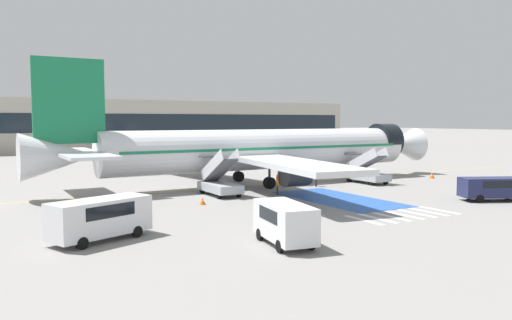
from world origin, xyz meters
name	(u,v)px	position (x,y,z in m)	size (l,w,h in m)	color
ground_plane	(277,184)	(0.00, 0.00, 0.00)	(600.00, 600.00, 0.00)	gray
apron_leadline_yellow	(267,184)	(-0.83, 0.63, 0.00)	(0.20, 77.64, 0.01)	gold
apron_stand_patch_blue	(338,199)	(-0.83, -10.63, 0.00)	(5.70, 12.01, 0.01)	#2856A8
apron_walkway_bar_0	(364,220)	(-5.03, -18.32, 0.00)	(0.44, 3.60, 0.01)	silver
apron_walkway_bar_1	(377,218)	(-3.83, -18.32, 0.00)	(0.44, 3.60, 0.01)	silver
apron_walkway_bar_2	(391,217)	(-2.63, -18.32, 0.00)	(0.44, 3.60, 0.01)	silver
apron_walkway_bar_3	(403,215)	(-1.43, -18.32, 0.00)	(0.44, 3.60, 0.01)	silver
apron_walkway_bar_4	(416,213)	(-0.23, -18.32, 0.00)	(0.44, 3.60, 0.01)	silver
apron_walkway_bar_5	(428,212)	(0.97, -18.32, 0.00)	(0.44, 3.60, 0.01)	silver
apron_walkway_bar_6	(439,210)	(2.17, -18.32, 0.00)	(0.44, 3.60, 0.01)	silver
airliner	(261,149)	(-1.50, 0.63, 3.55)	(44.14, 36.76, 11.53)	silver
boarding_stairs_forward	(367,174)	(8.43, -3.93, 0.96)	(2.20, 5.23, 3.79)	#ADB2BA
boarding_stairs_aft	(220,184)	(-8.39, -3.94, 1.01)	(2.20, 5.23, 4.13)	#ADB2BA
fuel_tanker	(115,157)	(-10.49, 22.83, 1.64)	(3.03, 10.59, 3.28)	#38383D
service_van_0	(494,187)	(9.42, -17.64, 1.14)	(5.59, 3.99, 1.87)	#1E234C
service_van_1	(285,220)	(-12.98, -21.13, 1.29)	(2.59, 4.67, 2.16)	silver
service_van_3	(100,216)	(-21.06, -15.38, 1.34)	(5.81, 3.84, 2.25)	silver
ground_crew_0	(316,176)	(2.35, -3.38, 1.06)	(0.48, 0.43, 1.82)	#2D2D33
ground_crew_1	(304,175)	(1.62, -2.34, 1.05)	(0.30, 0.46, 1.82)	black
ground_crew_2	(277,183)	(-3.95, -6.24, 1.02)	(0.42, 0.49, 1.77)	#2D2D33
traffic_cone_0	(202,201)	(-11.64, -7.60, 0.27)	(0.49, 0.49, 0.54)	orange
traffic_cone_1	(432,175)	(17.63, -4.44, 0.34)	(0.60, 0.60, 0.67)	orange
traffic_cone_2	(115,200)	(-17.43, -4.26, 0.34)	(0.60, 0.60, 0.67)	orange
terminal_building	(171,125)	(13.73, 67.37, 5.41)	(90.22, 12.10, 10.81)	#B2AD9E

